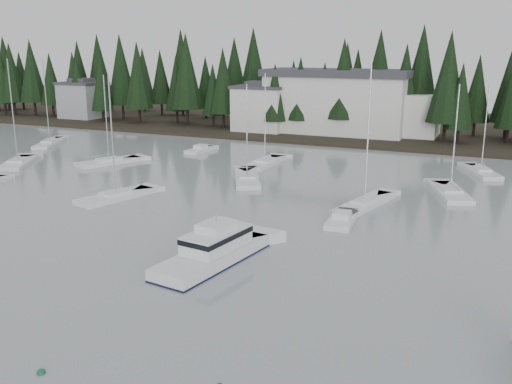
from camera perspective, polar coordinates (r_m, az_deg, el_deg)
far_shore_land at (r=115.28m, az=12.44°, el=6.44°), size 240.00×54.00×1.00m
conifer_treeline at (r=104.63m, az=11.20°, el=5.73°), size 200.00×22.00×20.00m
house_west at (r=102.96m, az=0.53°, el=8.47°), size 9.54×7.42×8.75m
house_far_west at (r=127.13m, az=-16.97°, el=8.87°), size 8.48×7.42×8.25m
harbor_inn at (r=101.10m, az=9.24°, el=8.82°), size 29.50×11.50×10.90m
cabin_cruiser_center at (r=41.76m, az=-4.23°, el=-6.11°), size 4.83×10.97×4.56m
sailboat_0 at (r=82.15m, az=-22.69°, el=2.61°), size 7.04×9.36×14.28m
sailboat_1 at (r=75.59m, az=21.55°, el=1.77°), size 5.47×8.37×11.70m
sailboat_2 at (r=63.80m, az=18.84°, el=-0.19°), size 5.56×9.13×12.11m
sailboat_3 at (r=57.10m, az=10.80°, el=-1.30°), size 4.51×10.25×14.58m
sailboat_4 at (r=75.82m, az=0.90°, el=2.82°), size 2.96×9.28×12.46m
sailboat_5 at (r=97.22m, az=-19.90°, el=4.54°), size 6.48×10.21×13.93m
sailboat_7 at (r=78.91m, az=-14.48°, el=2.82°), size 6.20×9.15×12.22m
sailboat_9 at (r=66.82m, az=-0.90°, el=1.22°), size 6.74×9.74×11.65m
sailboat_11 at (r=60.59m, az=-13.83°, el=-0.57°), size 4.97×8.94×12.99m
runabout_1 at (r=51.40m, az=8.58°, el=-2.92°), size 2.73×5.78×1.42m
runabout_3 at (r=85.69m, az=-5.54°, el=4.15°), size 2.60×5.90×1.42m
mooring_buoy_green at (r=30.59m, az=-20.69°, el=-16.60°), size 0.45×0.45×0.45m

